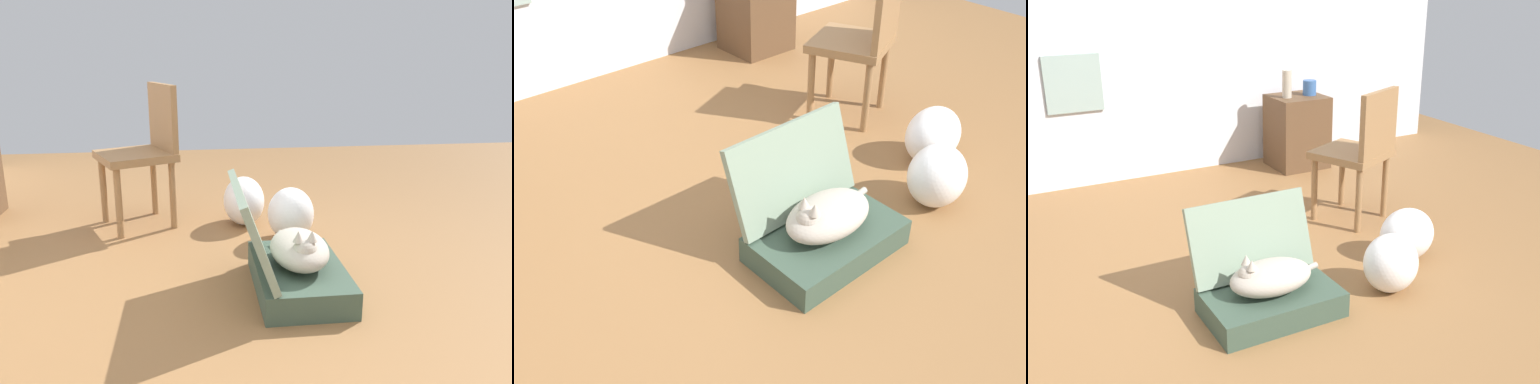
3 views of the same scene
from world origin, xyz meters
The scene contains 11 objects.
ground_plane centered at (0.00, 0.00, 0.00)m, with size 7.68×7.68×0.00m, color olive.
wall_back centered at (0.00, 2.26, 1.30)m, with size 6.40×0.15×2.60m.
suitcase_base centered at (0.15, -0.26, 0.07)m, with size 0.68×0.43×0.13m, color #384C3D.
suitcase_lid centered at (0.15, -0.02, 0.34)m, with size 0.68×0.43×0.04m, color gray.
cat centered at (0.14, -0.25, 0.22)m, with size 0.52×0.28×0.22m.
plastic_bag_white centered at (0.84, -0.35, 0.17)m, with size 0.31×0.29×0.33m, color white.
plastic_bag_clear centered at (1.16, -0.09, 0.16)m, with size 0.35×0.27×0.33m, color white.
side_table centered at (1.50, 1.85, 0.32)m, with size 0.46×0.43×0.63m, color brown.
vase_tall centered at (1.39, 1.83, 0.75)m, with size 0.08×0.08×0.23m, color #B7AD99.
vase_short centered at (1.62, 1.84, 0.70)m, with size 0.12×0.12×0.13m, color #38609E.
chair centered at (1.26, 0.55, 0.52)m, with size 0.59×0.59×0.94m.
Camera 3 is at (-1.08, -2.66, 1.68)m, focal length 42.30 mm.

